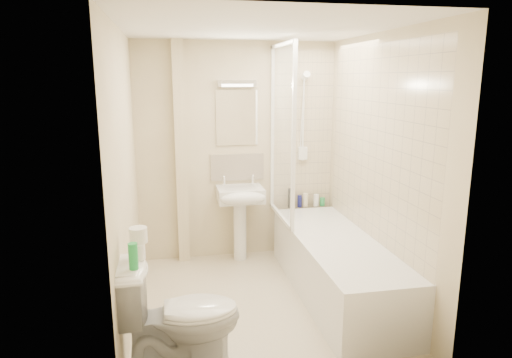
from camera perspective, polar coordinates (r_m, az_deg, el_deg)
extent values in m
plane|color=beige|center=(4.30, 0.35, -15.35)|extent=(2.50, 2.50, 0.00)
cube|color=beige|center=(5.09, -2.40, 3.39)|extent=(2.20, 0.02, 2.40)
cube|color=beige|center=(3.82, -16.00, -0.16)|extent=(0.02, 2.50, 2.40)
cube|color=beige|center=(4.23, 15.13, 1.09)|extent=(0.02, 2.50, 2.40)
cube|color=white|center=(3.82, 0.40, 18.42)|extent=(2.20, 2.50, 0.02)
cube|color=beige|center=(5.21, 5.82, 6.04)|extent=(0.70, 0.01, 1.75)
cube|color=beige|center=(4.24, 14.86, 4.20)|extent=(0.01, 2.10, 1.75)
cube|color=beige|center=(4.98, -9.38, 3.02)|extent=(0.12, 0.12, 2.40)
cube|color=beige|center=(5.11, -2.35, 1.49)|extent=(0.60, 0.02, 0.30)
cube|color=white|center=(5.03, -2.41, 7.64)|extent=(0.46, 0.01, 0.60)
cube|color=silver|center=(4.99, -2.41, 11.85)|extent=(0.42, 0.07, 0.07)
cube|color=white|center=(4.41, 9.99, -10.79)|extent=(0.70, 2.10, 0.55)
cube|color=white|center=(4.33, 10.10, -8.12)|extent=(0.56, 1.96, 0.05)
cube|color=white|center=(4.70, 3.25, 5.69)|extent=(0.01, 0.90, 1.80)
cube|color=white|center=(5.11, 2.07, 6.26)|extent=(0.04, 0.04, 1.80)
cube|color=white|center=(4.27, 4.74, 4.97)|extent=(0.04, 0.04, 1.80)
cube|color=white|center=(4.68, 3.39, 16.45)|extent=(0.04, 0.90, 0.04)
cube|color=white|center=(4.88, 3.13, -4.62)|extent=(0.04, 0.90, 0.03)
cylinder|color=white|center=(5.18, 5.92, 7.39)|extent=(0.02, 0.02, 0.90)
cylinder|color=white|center=(5.24, 5.81, 2.48)|extent=(0.05, 0.05, 0.02)
cylinder|color=white|center=(5.16, 6.03, 12.37)|extent=(0.05, 0.05, 0.02)
cylinder|color=white|center=(5.10, 6.26, 12.70)|extent=(0.08, 0.11, 0.11)
cube|color=white|center=(5.22, 5.84, 3.23)|extent=(0.10, 0.05, 0.14)
cylinder|color=white|center=(5.15, 5.80, 7.92)|extent=(0.01, 0.13, 0.84)
cylinder|color=white|center=(5.14, -2.01, -6.49)|extent=(0.14, 0.14, 0.67)
cube|color=white|center=(4.99, -2.00, -1.93)|extent=(0.50, 0.38, 0.15)
ellipsoid|color=white|center=(4.83, -1.68, -2.42)|extent=(0.50, 0.21, 0.15)
cube|color=silver|center=(4.97, -2.00, -1.29)|extent=(0.34, 0.25, 0.04)
cylinder|color=white|center=(5.04, -4.02, -0.34)|extent=(0.03, 0.03, 0.10)
cylinder|color=white|center=(5.09, -0.40, -0.19)|extent=(0.03, 0.03, 0.10)
sphere|color=white|center=(5.03, -4.03, 0.24)|extent=(0.04, 0.04, 0.04)
sphere|color=white|center=(5.08, -0.40, 0.39)|extent=(0.04, 0.04, 0.04)
cylinder|color=black|center=(5.24, 4.32, -2.39)|extent=(0.06, 0.06, 0.22)
cylinder|color=navy|center=(5.28, 5.48, -2.77)|extent=(0.05, 0.05, 0.14)
cylinder|color=beige|center=(5.30, 6.20, -2.63)|extent=(0.06, 0.06, 0.16)
cylinder|color=white|center=(5.34, 7.53, -2.65)|extent=(0.06, 0.06, 0.14)
cylinder|color=green|center=(5.37, 8.29, -2.83)|extent=(0.06, 0.06, 0.10)
imported|color=white|center=(3.28, -9.50, -16.66)|extent=(0.49, 0.83, 0.83)
cylinder|color=white|center=(3.16, -14.59, -8.75)|extent=(0.10, 0.10, 0.10)
cylinder|color=white|center=(3.15, -14.51, -6.79)|extent=(0.12, 0.12, 0.10)
cylinder|color=green|center=(2.99, -15.09, -9.31)|extent=(0.06, 0.06, 0.17)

